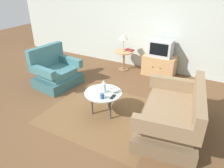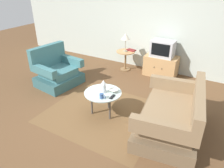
{
  "view_description": "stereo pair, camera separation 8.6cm",
  "coord_description": "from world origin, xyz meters",
  "px_view_note": "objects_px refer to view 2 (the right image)",
  "views": [
    {
      "loc": [
        1.89,
        -2.98,
        2.42
      ],
      "look_at": [
        0.17,
        0.19,
        0.55
      ],
      "focal_mm": 33.72,
      "sensor_mm": 36.0,
      "label": 1
    },
    {
      "loc": [
        1.96,
        -2.94,
        2.42
      ],
      "look_at": [
        0.17,
        0.19,
        0.55
      ],
      "focal_mm": 33.72,
      "sensor_mm": 36.0,
      "label": 2
    }
  ],
  "objects_px": {
    "mug": "(102,96)",
    "coffee_table": "(103,94)",
    "tv_stand": "(161,66)",
    "vase": "(104,86)",
    "book": "(131,50)",
    "side_table": "(126,56)",
    "table_lamp": "(126,37)",
    "bowl": "(114,91)",
    "couch": "(172,117)",
    "television": "(163,49)",
    "armchair": "(57,72)",
    "tv_remote_dark": "(112,97)"
  },
  "relations": [
    {
      "from": "mug",
      "to": "coffee_table",
      "type": "bearing_deg",
      "value": 116.86
    },
    {
      "from": "tv_stand",
      "to": "vase",
      "type": "distance_m",
      "value": 2.35
    },
    {
      "from": "coffee_table",
      "to": "book",
      "type": "xyz_separation_m",
      "value": [
        -0.49,
        2.27,
        0.14
      ]
    },
    {
      "from": "side_table",
      "to": "tv_stand",
      "type": "xyz_separation_m",
      "value": [
        0.99,
        0.16,
        -0.13
      ]
    },
    {
      "from": "table_lamp",
      "to": "bowl",
      "type": "relative_size",
      "value": 3.02
    },
    {
      "from": "vase",
      "to": "couch",
      "type": "bearing_deg",
      "value": 6.02
    },
    {
      "from": "mug",
      "to": "bowl",
      "type": "height_order",
      "value": "mug"
    },
    {
      "from": "television",
      "to": "table_lamp",
      "type": "bearing_deg",
      "value": -170.45
    },
    {
      "from": "armchair",
      "to": "vase",
      "type": "bearing_deg",
      "value": 80.29
    },
    {
      "from": "couch",
      "to": "vase",
      "type": "bearing_deg",
      "value": 87.44
    },
    {
      "from": "coffee_table",
      "to": "vase",
      "type": "bearing_deg",
      "value": 46.52
    },
    {
      "from": "couch",
      "to": "side_table",
      "type": "xyz_separation_m",
      "value": [
        -1.88,
        2.0,
        0.12
      ]
    },
    {
      "from": "side_table",
      "to": "table_lamp",
      "type": "relative_size",
      "value": 1.11
    },
    {
      "from": "vase",
      "to": "tv_remote_dark",
      "type": "bearing_deg",
      "value": -19.25
    },
    {
      "from": "side_table",
      "to": "television",
      "type": "relative_size",
      "value": 0.96
    },
    {
      "from": "couch",
      "to": "table_lamp",
      "type": "distance_m",
      "value": 2.81
    },
    {
      "from": "tv_stand",
      "to": "table_lamp",
      "type": "bearing_deg",
      "value": -169.66
    },
    {
      "from": "book",
      "to": "armchair",
      "type": "bearing_deg",
      "value": -112.43
    },
    {
      "from": "side_table",
      "to": "book",
      "type": "height_order",
      "value": "book"
    },
    {
      "from": "coffee_table",
      "to": "bowl",
      "type": "height_order",
      "value": "bowl"
    },
    {
      "from": "book",
      "to": "television",
      "type": "bearing_deg",
      "value": 12.79
    },
    {
      "from": "couch",
      "to": "book",
      "type": "xyz_separation_m",
      "value": [
        -1.77,
        2.12,
        0.28
      ]
    },
    {
      "from": "vase",
      "to": "tv_stand",
      "type": "bearing_deg",
      "value": 80.64
    },
    {
      "from": "couch",
      "to": "mug",
      "type": "xyz_separation_m",
      "value": [
        -1.19,
        -0.34,
        0.24
      ]
    },
    {
      "from": "television",
      "to": "table_lamp",
      "type": "distance_m",
      "value": 1.03
    },
    {
      "from": "couch",
      "to": "television",
      "type": "bearing_deg",
      "value": 14.08
    },
    {
      "from": "tv_stand",
      "to": "table_lamp",
      "type": "relative_size",
      "value": 1.69
    },
    {
      "from": "armchair",
      "to": "bowl",
      "type": "xyz_separation_m",
      "value": [
        1.83,
        -0.42,
        0.19
      ]
    },
    {
      "from": "tv_stand",
      "to": "bowl",
      "type": "xyz_separation_m",
      "value": [
        -0.22,
        -2.2,
        0.24
      ]
    },
    {
      "from": "tv_remote_dark",
      "to": "side_table",
      "type": "bearing_deg",
      "value": 17.67
    },
    {
      "from": "side_table",
      "to": "bowl",
      "type": "relative_size",
      "value": 3.34
    },
    {
      "from": "side_table",
      "to": "mug",
      "type": "relative_size",
      "value": 4.56
    },
    {
      "from": "coffee_table",
      "to": "mug",
      "type": "bearing_deg",
      "value": -63.14
    },
    {
      "from": "bowl",
      "to": "book",
      "type": "height_order",
      "value": "book"
    },
    {
      "from": "television",
      "to": "mug",
      "type": "height_order",
      "value": "television"
    },
    {
      "from": "coffee_table",
      "to": "armchair",
      "type": "bearing_deg",
      "value": 162.5
    },
    {
      "from": "coffee_table",
      "to": "television",
      "type": "bearing_deg",
      "value": 80.38
    },
    {
      "from": "table_lamp",
      "to": "book",
      "type": "xyz_separation_m",
      "value": [
        0.12,
        0.15,
        -0.39
      ]
    },
    {
      "from": "couch",
      "to": "coffee_table",
      "type": "xyz_separation_m",
      "value": [
        -1.28,
        -0.14,
        0.14
      ]
    },
    {
      "from": "side_table",
      "to": "television",
      "type": "xyz_separation_m",
      "value": [
        0.99,
        0.14,
        0.35
      ]
    },
    {
      "from": "side_table",
      "to": "television",
      "type": "distance_m",
      "value": 1.05
    },
    {
      "from": "table_lamp",
      "to": "mug",
      "type": "xyz_separation_m",
      "value": [
        0.7,
        -2.31,
        -0.44
      ]
    },
    {
      "from": "vase",
      "to": "tv_remote_dark",
      "type": "distance_m",
      "value": 0.27
    },
    {
      "from": "couch",
      "to": "book",
      "type": "distance_m",
      "value": 2.78
    },
    {
      "from": "armchair",
      "to": "side_table",
      "type": "xyz_separation_m",
      "value": [
        1.06,
        1.62,
        0.09
      ]
    },
    {
      "from": "bowl",
      "to": "tv_remote_dark",
      "type": "bearing_deg",
      "value": -67.58
    },
    {
      "from": "bowl",
      "to": "table_lamp",
      "type": "bearing_deg",
      "value": 110.94
    },
    {
      "from": "vase",
      "to": "bowl",
      "type": "relative_size",
      "value": 1.52
    },
    {
      "from": "coffee_table",
      "to": "tv_stand",
      "type": "bearing_deg",
      "value": 80.44
    },
    {
      "from": "couch",
      "to": "side_table",
      "type": "bearing_deg",
      "value": 34.64
    }
  ]
}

